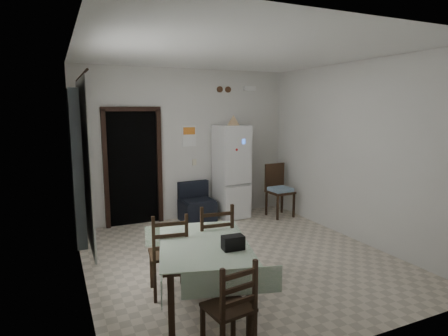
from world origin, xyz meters
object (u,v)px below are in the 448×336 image
fridge (231,172)px  dining_chair_far_left (168,252)px  dining_chair_near_head (228,306)px  dining_chair_far_right (213,242)px  corner_chair (280,191)px  dining_table (204,275)px  navy_seat (197,202)px

fridge → dining_chair_far_left: 3.28m
dining_chair_near_head → dining_chair_far_right: bearing=-115.6°
corner_chair → dining_chair_far_right: corner_chair is taller
fridge → dining_chair_near_head: bearing=-118.8°
dining_chair_far_right → dining_chair_far_left: bearing=11.7°
corner_chair → dining_chair_near_head: (-2.76, -3.42, -0.08)m
dining_chair_far_left → dining_chair_near_head: bearing=104.9°
corner_chair → dining_table: bearing=-138.7°
navy_seat → dining_table: size_ratio=0.52×
navy_seat → dining_table: (-1.04, -3.00, -0.00)m
dining_chair_far_left → dining_chair_far_right: 0.59m
fridge → corner_chair: bearing=-26.8°
navy_seat → corner_chair: corner_chair is taller
dining_chair_far_right → dining_chair_near_head: size_ratio=1.14×
corner_chair → dining_chair_far_right: (-2.34, -2.08, -0.01)m
fridge → dining_table: fridge is taller
dining_table → dining_chair_far_right: (0.32, 0.52, 0.14)m
dining_chair_far_right → dining_chair_near_head: dining_chair_far_right is taller
navy_seat → dining_chair_far_left: (-1.30, -2.54, 0.13)m
navy_seat → dining_chair_far_left: size_ratio=0.74×
dining_table → fridge: bearing=74.8°
navy_seat → dining_chair_near_head: (-1.14, -3.82, 0.08)m
fridge → corner_chair: (0.89, -0.40, -0.39)m
dining_table → dining_chair_near_head: dining_chair_near_head is taller
dining_chair_far_right → navy_seat: bearing=-100.5°
corner_chair → dining_table: size_ratio=0.74×
corner_chair → navy_seat: bearing=163.1°
dining_table → dining_chair_near_head: (-0.10, -0.82, 0.08)m
fridge → dining_chair_far_left: size_ratio=1.83×
fridge → dining_table: bearing=-123.3°
corner_chair → dining_chair_far_left: 3.62m
fridge → dining_chair_near_head: fridge is taller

